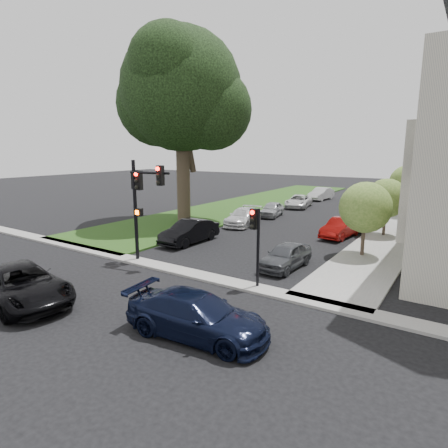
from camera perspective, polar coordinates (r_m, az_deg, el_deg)
The scene contains 21 objects.
ground at distance 17.02m, azimuth -9.48°, elevation -9.42°, with size 140.00×140.00×0.00m, color black.
grass_strip at distance 41.20m, azimuth 4.20°, elevation 3.09°, with size 8.00×44.00×0.12m, color #284B1E.
sidewalk_right at distance 36.28m, azimuth 26.41°, elevation 0.78°, with size 3.50×44.00×0.12m, color gray.
sidewalk_cross at distance 18.42m, azimuth -5.21°, elevation -7.48°, with size 60.00×1.00×0.12m, color gray.
eucalyptus at distance 31.76m, azimuth -6.61°, elevation 19.50°, with size 10.86×9.86×15.39m.
small_tree_a at distance 22.07m, azimuth 20.73°, elevation 2.37°, with size 2.83×2.83×4.24m.
small_tree_b at distance 27.88m, azimuth 23.51°, elevation 3.62°, with size 2.69×2.69×4.03m.
small_tree_c at distance 36.88m, azimuth 26.16°, elevation 5.68°, with size 3.07×3.07×4.60m.
traffic_signal_main at distance 20.02m, azimuth -12.56°, elevation 4.66°, with size 2.66×0.70×5.44m.
traffic_signal_secondary at distance 16.03m, azimuth 4.85°, elevation -1.40°, with size 0.44×0.35×3.53m.
car_cross_near at distance 16.93m, azimuth -28.48°, elevation -8.13°, with size 2.48×5.39×1.50m, color black.
car_cross_far at distance 12.50m, azimuth -4.17°, elevation -13.70°, with size 2.00×4.91×1.43m, color black.
car_parked_0 at distance 19.38m, azimuth 9.37°, elevation -4.79°, with size 1.54×3.82×1.30m, color #3F4247.
car_parked_1 at distance 26.90m, azimuth 17.34°, elevation -0.56°, with size 1.41×4.04×1.33m, color maroon.
car_parked_2 at distance 30.42m, azimuth 19.63°, elevation 0.65°, with size 2.23×4.84×1.35m, color #3F4247.
car_parked_4 at distance 42.61m, azimuth 23.20°, elevation 3.47°, with size 2.21×5.44×1.58m, color #999BA0.
car_parked_5 at distance 24.23m, azimuth -5.28°, elevation -1.17°, with size 1.58×4.53×1.49m, color black.
car_parked_6 at distance 29.84m, azimuth 2.92°, elevation 1.11°, with size 1.89×4.64×1.35m, color silver.
car_parked_7 at distance 33.91m, azimuth 7.30°, elevation 2.24°, with size 1.53×3.81×1.30m, color #999BA0.
car_parked_8 at distance 39.61m, azimuth 11.30°, elevation 3.42°, with size 2.14×4.64×1.29m, color silver.
car_parked_9 at distance 46.10m, azimuth 14.57°, elevation 4.48°, with size 1.53×4.38×1.44m, color silver.
Camera 1 is at (10.98, -11.53, 6.02)m, focal length 30.00 mm.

